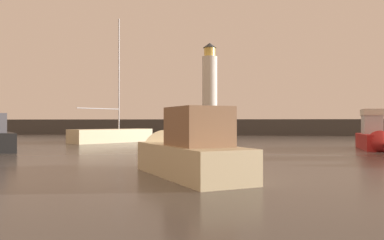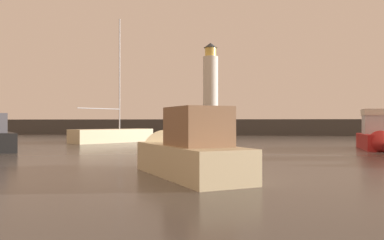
{
  "view_description": "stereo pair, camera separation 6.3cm",
  "coord_description": "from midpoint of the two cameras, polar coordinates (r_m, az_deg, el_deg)",
  "views": [
    {
      "loc": [
        1.52,
        -1.95,
        1.9
      ],
      "look_at": [
        -1.15,
        17.1,
        2.02
      ],
      "focal_mm": 36.24,
      "sensor_mm": 36.0,
      "label": 1
    },
    {
      "loc": [
        1.59,
        -1.94,
        1.9
      ],
      "look_at": [
        -1.15,
        17.1,
        2.02
      ],
      "focal_mm": 36.24,
      "sensor_mm": 36.0,
      "label": 2
    }
  ],
  "objects": [
    {
      "name": "motorboat_3",
      "position": [
        29.56,
        25.41,
        -2.3
      ],
      "size": [
        2.43,
        6.68,
        3.03
      ],
      "color": "#B21E1E",
      "rests_on": "ground_plane"
    },
    {
      "name": "sailboat_moored",
      "position": [
        37.35,
        -11.6,
        -2.22
      ],
      "size": [
        6.6,
        7.91,
        11.85
      ],
      "color": "beige",
      "rests_on": "ground_plane"
    },
    {
      "name": "breakwater",
      "position": [
        59.6,
        6.69,
        -1.03
      ],
      "size": [
        84.43,
        4.12,
        2.35
      ],
      "primitive_type": "cube",
      "color": "#423F3D",
      "rests_on": "ground_plane"
    },
    {
      "name": "lighthouse",
      "position": [
        60.15,
        2.77,
        5.44
      ],
      "size": [
        2.32,
        2.32,
        11.85
      ],
      "color": "silver",
      "rests_on": "breakwater"
    },
    {
      "name": "ground_plane",
      "position": [
        30.86,
        5.29,
        -3.87
      ],
      "size": [
        220.0,
        220.0,
        0.0
      ],
      "primitive_type": "plane",
      "color": "#4C4742"
    },
    {
      "name": "motorboat_0",
      "position": [
        14.41,
        -1.62,
        -4.73
      ],
      "size": [
        5.63,
        7.19,
        2.8
      ],
      "color": "beige",
      "rests_on": "ground_plane"
    }
  ]
}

